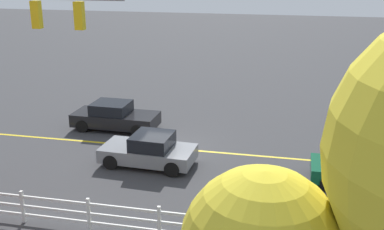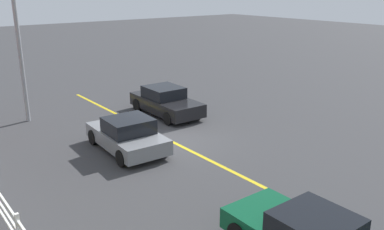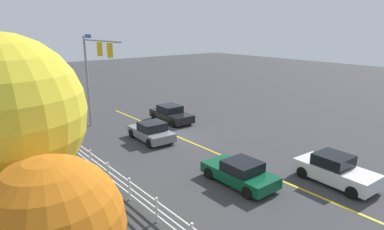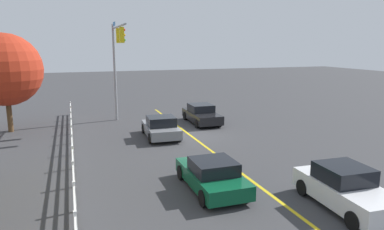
{
  "view_description": "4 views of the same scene",
  "coord_description": "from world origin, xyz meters",
  "views": [
    {
      "loc": [
        -5.62,
        19.83,
        8.35
      ],
      "look_at": [
        -1.28,
        0.2,
        1.79
      ],
      "focal_mm": 44.16,
      "sensor_mm": 36.0,
      "label": 1
    },
    {
      "loc": [
        -13.62,
        9.37,
        6.36
      ],
      "look_at": [
        -2.28,
        0.59,
        1.85
      ],
      "focal_mm": 38.48,
      "sensor_mm": 36.0,
      "label": 2
    },
    {
      "loc": [
        -19.47,
        14.0,
        8.06
      ],
      "look_at": [
        -2.38,
        0.21,
        2.16
      ],
      "focal_mm": 30.74,
      "sensor_mm": 36.0,
      "label": 3
    },
    {
      "loc": [
        -21.31,
        7.27,
        5.88
      ],
      "look_at": [
        -1.04,
        0.25,
        1.59
      ],
      "focal_mm": 32.95,
      "sensor_mm": 36.0,
      "label": 4
    }
  ],
  "objects": [
    {
      "name": "car_0",
      "position": [
        3.33,
        -2.04,
        0.68
      ],
      "size": [
        4.42,
        2.02,
        1.43
      ],
      "rotation": [
        0.0,
        0.0,
        3.12
      ],
      "color": "black",
      "rests_on": "ground_plane"
    },
    {
      "name": "ground_plane",
      "position": [
        0.0,
        0.0,
        0.0
      ],
      "size": [
        120.0,
        120.0,
        0.0
      ],
      "primitive_type": "plane",
      "color": "#38383A"
    },
    {
      "name": "white_rail_fence",
      "position": [
        -3.0,
        7.39,
        0.6
      ],
      "size": [
        26.1,
        0.1,
        1.15
      ],
      "color": "white",
      "rests_on": "ground_plane"
    },
    {
      "name": "tree_3",
      "position": [
        5.02,
        11.35,
        4.25
      ],
      "size": [
        4.85,
        4.85,
        6.68
      ],
      "color": "brown",
      "rests_on": "ground_plane"
    },
    {
      "name": "car_2",
      "position": [
        -11.75,
        -1.97,
        0.72
      ],
      "size": [
        4.21,
        2.07,
        1.55
      ],
      "rotation": [
        0.0,
        0.0,
        3.1
      ],
      "color": "silver",
      "rests_on": "ground_plane"
    },
    {
      "name": "car_3",
      "position": [
        0.21,
        1.95,
        0.65
      ],
      "size": [
        4.05,
        2.15,
        1.39
      ],
      "rotation": [
        0.0,
        0.0,
        -0.05
      ],
      "color": "slate",
      "rests_on": "ground_plane"
    },
    {
      "name": "signal_assembly",
      "position": [
        4.8,
        3.95,
        5.23
      ],
      "size": [
        6.37,
        0.37,
        7.52
      ],
      "color": "gray",
      "rests_on": "ground_plane"
    },
    {
      "name": "lane_center_stripe",
      "position": [
        -4.0,
        0.0,
        0.0
      ],
      "size": [
        28.0,
        0.16,
        0.01
      ],
      "primitive_type": "cube",
      "color": "gold",
      "rests_on": "ground_plane"
    },
    {
      "name": "car_1",
      "position": [
        -8.65,
        2.02,
        0.63
      ],
      "size": [
        4.17,
        1.98,
        1.31
      ],
      "rotation": [
        0.0,
        0.0,
        -0.01
      ],
      "color": "#0C4C2D",
      "rests_on": "ground_plane"
    }
  ]
}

